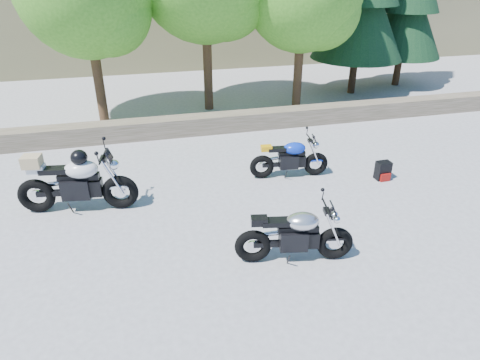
% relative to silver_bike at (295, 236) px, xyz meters
% --- Properties ---
extents(ground, '(90.00, 90.00, 0.00)m').
position_rel_silver_bike_xyz_m(ground, '(-0.72, 0.56, -0.47)').
color(ground, gray).
rests_on(ground, ground).
extents(stone_wall, '(22.00, 0.55, 0.50)m').
position_rel_silver_bike_xyz_m(stone_wall, '(-0.72, 6.06, -0.22)').
color(stone_wall, brown).
rests_on(stone_wall, ground).
extents(silver_bike, '(1.92, 0.64, 0.97)m').
position_rel_silver_bike_xyz_m(silver_bike, '(0.00, 0.00, 0.00)').
color(silver_bike, black).
rests_on(silver_bike, ground).
extents(white_bike, '(2.28, 0.72, 1.26)m').
position_rel_silver_bike_xyz_m(white_bike, '(-3.51, 2.50, 0.15)').
color(white_bike, black).
rests_on(white_bike, ground).
extents(blue_bike, '(1.78, 0.56, 0.89)m').
position_rel_silver_bike_xyz_m(blue_bike, '(0.95, 2.87, -0.03)').
color(blue_bike, black).
rests_on(blue_bike, ground).
extents(backpack, '(0.32, 0.27, 0.42)m').
position_rel_silver_bike_xyz_m(backpack, '(2.92, 2.24, -0.27)').
color(backpack, black).
rests_on(backpack, ground).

